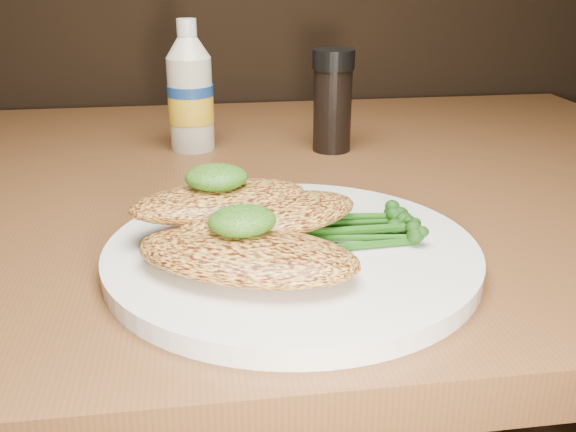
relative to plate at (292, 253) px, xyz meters
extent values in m
cylinder|color=white|center=(0.00, 0.00, 0.00)|extent=(0.30, 0.30, 0.02)
ellipsoid|color=gold|center=(-0.04, -0.04, 0.02)|extent=(0.19, 0.15, 0.03)
ellipsoid|color=gold|center=(-0.02, 0.01, 0.03)|extent=(0.18, 0.13, 0.02)
ellipsoid|color=gold|center=(-0.06, 0.03, 0.04)|extent=(0.17, 0.11, 0.02)
ellipsoid|color=#0A3307|center=(-0.04, -0.03, 0.04)|extent=(0.06, 0.06, 0.02)
ellipsoid|color=#0A3307|center=(-0.06, 0.04, 0.05)|extent=(0.06, 0.05, 0.02)
camera|label=1|loc=(-0.07, -0.47, 0.22)|focal=40.09mm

